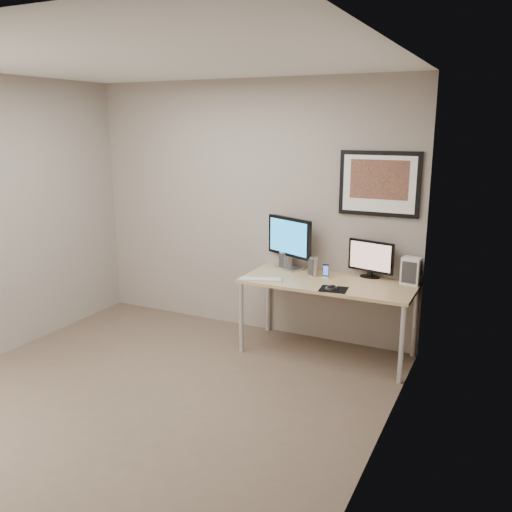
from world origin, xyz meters
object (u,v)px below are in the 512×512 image
Objects in this scene: speaker_left at (283,260)px; keyboard at (261,279)px; desk at (328,288)px; phone_dock at (326,271)px; framed_art at (379,184)px; monitor_large at (289,241)px; speaker_right at (313,266)px; fan_unit at (411,271)px; monitor_tv at (371,258)px.

speaker_left is 0.48m from keyboard.
phone_dock reaches higher than desk.
keyboard is at bearing -148.64° from framed_art.
framed_art reaches higher than phone_dock.
phone_dock is 0.62m from keyboard.
speaker_left is 0.43× the size of keyboard.
keyboard is at bearing -75.99° from monitor_large.
keyboard is (-0.53, -0.33, -0.06)m from phone_dock.
speaker_right is 0.47× the size of keyboard.
speaker_right is 0.91m from fan_unit.
speaker_right is 0.75× the size of fan_unit.
monitor_large is 1.20× the size of monitor_tv.
desk is at bearing -24.34° from speaker_left.
framed_art is at bearing 67.80° from monitor_tv.
desk is at bearing -125.46° from monitor_tv.
monitor_large reaches higher than desk.
fan_unit is at bearing 27.96° from speaker_right.
keyboard is (-0.02, -0.47, -0.08)m from speaker_left.
phone_dock is at bearing -148.94° from framed_art.
monitor_tv reaches higher than keyboard.
speaker_left is 0.92× the size of speaker_right.
monitor_large is (-0.85, -0.09, -0.60)m from framed_art.
speaker_left reaches higher than phone_dock.
speaker_right is at bearing -0.52° from monitor_large.
framed_art is at bearing 12.43° from keyboard.
speaker_left reaches higher than keyboard.
desk is 1.07m from framed_art.
desk is at bearing -136.54° from framed_art.
phone_dock is at bearing 4.33° from monitor_large.
monitor_large reaches higher than speaker_left.
phone_dock is 0.78m from fan_unit.
desk is 0.64m from keyboard.
monitor_large is 0.21m from speaker_left.
keyboard is 1.38m from fan_unit.
framed_art reaches higher than monitor_tv.
monitor_tv is at bearing 177.95° from fan_unit.
desk is 8.45× the size of speaker_right.
monitor_tv is 0.40m from fan_unit.
framed_art reaches higher than speaker_left.
desk is 2.13× the size of framed_art.
framed_art is 0.99m from speaker_right.
desk is 0.66m from monitor_large.
speaker_left is at bearing 155.09° from phone_dock.
monitor_tv is (0.32, 0.29, 0.26)m from desk.
framed_art is 1.84× the size of keyboard.
monitor_large is at bearing -174.22° from framed_art.
fan_unit is (0.71, 0.23, 0.19)m from desk.
speaker_left is (-0.06, -0.02, -0.21)m from monitor_large.
keyboard is (-0.94, -0.57, -0.88)m from framed_art.
keyboard is at bearing -153.48° from fan_unit.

